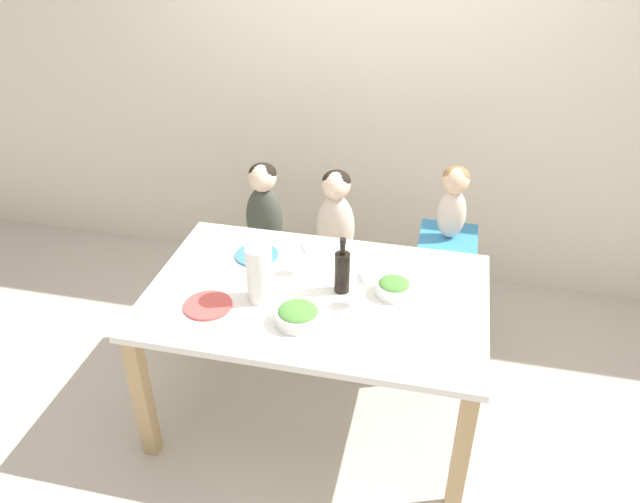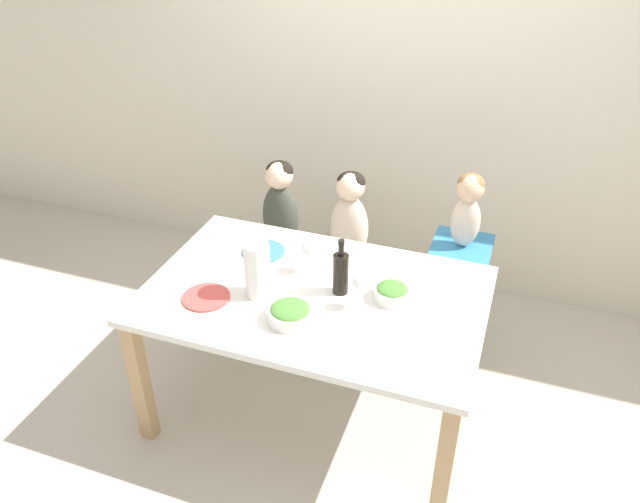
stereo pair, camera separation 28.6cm
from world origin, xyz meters
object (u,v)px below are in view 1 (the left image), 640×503
Objects in this scene: person_baby_right at (454,196)px; salad_bowl_small at (394,287)px; person_child_left at (264,205)px; salad_bowl_large at (298,315)px; dinner_plate_front_left at (208,305)px; paper_towel_roll at (259,274)px; chair_far_center at (335,268)px; chair_right_highchair at (446,260)px; dinner_plate_back_left at (257,255)px; wine_glass_far at (306,251)px; person_child_center at (336,213)px; wine_glass_near at (364,282)px; chair_far_left at (267,260)px; wine_bottle at (342,271)px.

person_baby_right is 0.74m from salad_bowl_small.
person_child_left reaches higher than salad_bowl_large.
paper_towel_roll is at bearing 27.48° from dinner_plate_front_left.
chair_far_center is 2.14× the size of dinner_plate_front_left.
chair_right_highchair is at bearing -0.07° from person_child_left.
paper_towel_roll is at bearing -69.34° from dinner_plate_back_left.
person_baby_right is at bearing 42.17° from wine_glass_far.
person_child_left is 2.71× the size of salad_bowl_large.
person_child_center is 3.19× the size of wine_glass_near.
salad_bowl_small is at bearing -58.77° from chair_far_center.
wine_glass_near and wine_glass_far have the same top height.
salad_bowl_small is (0.41, -0.68, 0.40)m from chair_far_center.
wine_glass_near is (0.46, 0.06, -0.01)m from paper_towel_roll.
dinner_plate_front_left is (-1.03, -0.97, -0.18)m from person_baby_right.
chair_far_left is 2.69× the size of wine_glass_near.
person_child_left reaches higher than salad_bowl_small.
wine_bottle is 0.25m from salad_bowl_small.
dinner_plate_back_left is at bearing 79.18° from dinner_plate_front_left.
wine_bottle is (-0.46, -0.71, -0.08)m from person_baby_right.
person_child_center is 2.05× the size of paper_towel_roll.
chair_right_highchair is 0.68m from person_child_center.
dinner_plate_front_left is at bearing 178.06° from salad_bowl_large.
paper_towel_roll is (-0.81, -0.85, 0.35)m from chair_right_highchair.
wine_glass_near is 0.85× the size of salad_bowl_large.
person_child_left reaches higher than wine_glass_near.
person_child_center reaches higher than wine_glass_far.
chair_far_center is 0.66m from chair_right_highchair.
person_child_center is 2.71× the size of salad_bowl_large.
chair_far_center is 0.85m from person_baby_right.
paper_towel_roll reaches higher than dinner_plate_front_left.
chair_far_center is 1.10m from dinner_plate_front_left.
person_child_center reaches higher than salad_bowl_large.
dinner_plate_back_left is at bearing -120.61° from chair_far_center.
wine_glass_near is at bearing -113.83° from person_baby_right.
dinner_plate_back_left is at bearing -76.69° from person_child_left.
dinner_plate_back_left is at bearing 110.66° from paper_towel_roll.
paper_towel_roll reaches higher than person_child_left.
paper_towel_roll is at bearing -73.70° from person_child_left.
salad_bowl_large is 1.22× the size of salad_bowl_small.
person_child_center is 0.66m from person_baby_right.
wine_glass_far is 1.04× the size of salad_bowl_small.
salad_bowl_large reaches higher than chair_far_left.
wine_glass_far is (-0.66, -0.60, -0.07)m from person_baby_right.
paper_towel_roll is at bearing -120.77° from wine_glass_far.
chair_far_left is at bearing 180.00° from chair_far_center.
chair_far_left is 2.14× the size of dinner_plate_front_left.
wine_bottle reaches higher than person_child_left.
person_child_center is at bearing 0.00° from person_child_left.
chair_far_left is 1.15m from salad_bowl_small.
salad_bowl_large reaches higher than dinner_plate_back_left.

